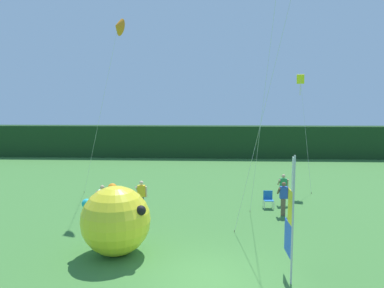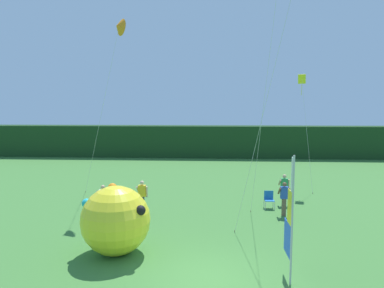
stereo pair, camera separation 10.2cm
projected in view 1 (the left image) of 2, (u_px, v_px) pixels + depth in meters
ground_plane at (209, 279)px, 10.85m from camera, size 120.00×120.00×0.00m
distant_treeline at (209, 141)px, 36.71m from camera, size 80.00×2.40×3.27m
banner_flag at (290, 220)px, 10.65m from camera, size 0.06×1.03×3.93m
person_near_banner at (283, 188)px, 19.01m from camera, size 0.55×0.48×1.67m
person_mid_field at (283, 198)px, 17.09m from camera, size 0.55×0.48×1.66m
person_far_left at (103, 202)px, 16.26m from camera, size 0.55×0.48×1.70m
person_far_right at (142, 197)px, 17.05m from camera, size 0.55×0.48×1.73m
inflatable_balloon at (116, 220)px, 12.58m from camera, size 2.52×2.49×2.49m
folding_chair at (268, 198)px, 18.42m from camera, size 0.51×0.51×0.89m
kite_yellow_diamond_0 at (301, 88)px, 22.20m from camera, size 0.78×1.83×7.33m
kite_orange_delta_3 at (118, 27)px, 18.41m from camera, size 3.37×2.64×9.97m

